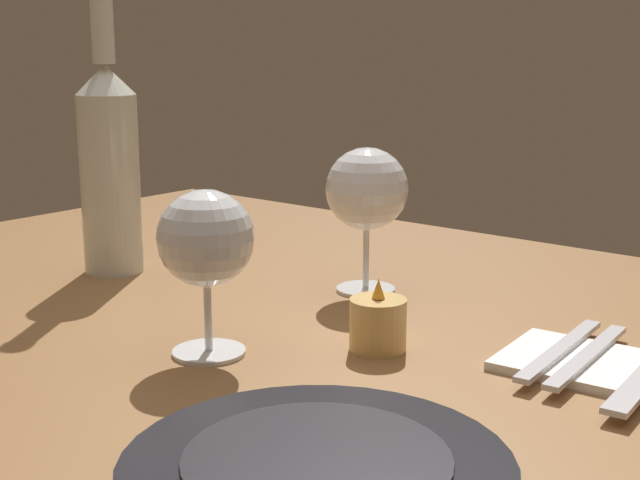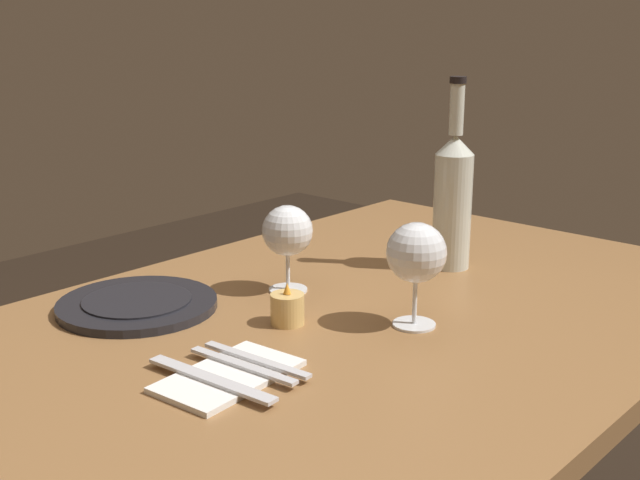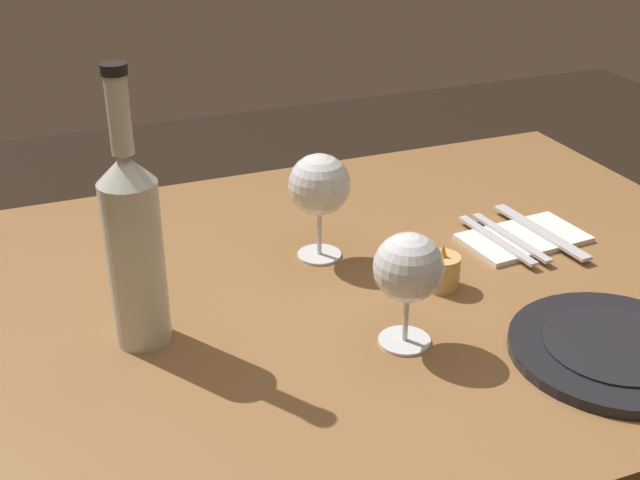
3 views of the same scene
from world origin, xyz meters
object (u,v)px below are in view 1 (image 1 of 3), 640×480
object	(u,v)px
wine_glass_left	(206,241)
votive_candle	(378,326)
dinner_plate	(317,470)
fork_outer	(560,350)
wine_bottle	(109,162)
folded_napkin	(615,370)
wine_glass_right	(367,192)
fork_inner	(588,356)

from	to	relation	value
wine_glass_left	votive_candle	bearing A→B (deg)	43.78
votive_candle	dinner_plate	xyz separation A→B (m)	(0.11, -0.23, -0.02)
votive_candle	fork_outer	xyz separation A→B (m)	(0.14, 0.08, -0.01)
wine_bottle	votive_candle	bearing A→B (deg)	-3.46
votive_candle	folded_napkin	bearing A→B (deg)	22.23
wine_glass_right	folded_napkin	world-z (taller)	wine_glass_right
wine_glass_right	folded_napkin	bearing A→B (deg)	-12.64
folded_napkin	fork_outer	xyz separation A→B (m)	(-0.05, 0.00, 0.01)
wine_bottle	votive_candle	xyz separation A→B (m)	(0.41, -0.02, -0.11)
wine_glass_left	fork_outer	distance (m)	0.32
wine_bottle	fork_outer	size ratio (longest dim) A/B	1.94
wine_glass_left	wine_bottle	xyz separation A→B (m)	(-0.30, 0.13, 0.03)
wine_glass_left	dinner_plate	distance (m)	0.27
dinner_plate	wine_bottle	bearing A→B (deg)	154.53
wine_bottle	folded_napkin	xyz separation A→B (m)	(0.60, 0.05, -0.13)
wine_glass_left	fork_outer	xyz separation A→B (m)	(0.25, 0.18, -0.09)
wine_glass_right	votive_candle	xyz separation A→B (m)	(0.12, -0.15, -0.09)
folded_napkin	votive_candle	bearing A→B (deg)	-157.77
wine_glass_left	fork_inner	size ratio (longest dim) A/B	0.83
folded_napkin	fork_inner	xyz separation A→B (m)	(-0.03, 0.00, 0.01)
votive_candle	fork_inner	size ratio (longest dim) A/B	0.37
wine_glass_right	wine_glass_left	bearing A→B (deg)	-87.02
wine_glass_left	wine_bottle	bearing A→B (deg)	156.55
wine_bottle	votive_candle	distance (m)	0.43
votive_candle	wine_bottle	bearing A→B (deg)	176.54
votive_candle	folded_napkin	xyz separation A→B (m)	(0.19, 0.08, -0.02)
wine_bottle	fork_inner	world-z (taller)	wine_bottle
wine_bottle	fork_outer	bearing A→B (deg)	5.50
fork_inner	folded_napkin	bearing A→B (deg)	0.00
votive_candle	fork_inner	distance (m)	0.18
fork_inner	votive_candle	bearing A→B (deg)	-154.81
wine_bottle	wine_glass_right	bearing A→B (deg)	23.27
wine_bottle	fork_outer	distance (m)	0.57
dinner_plate	wine_glass_left	bearing A→B (deg)	151.93
wine_bottle	dinner_plate	distance (m)	0.60
wine_bottle	fork_inner	distance (m)	0.59
wine_glass_left	folded_napkin	xyz separation A→B (m)	(0.30, 0.18, -0.10)
votive_candle	wine_glass_left	bearing A→B (deg)	-136.22
fork_inner	fork_outer	distance (m)	0.02
wine_glass_right	wine_bottle	xyz separation A→B (m)	(-0.29, -0.12, 0.02)
wine_bottle	votive_candle	size ratio (longest dim) A/B	5.24
wine_glass_right	fork_inner	distance (m)	0.31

